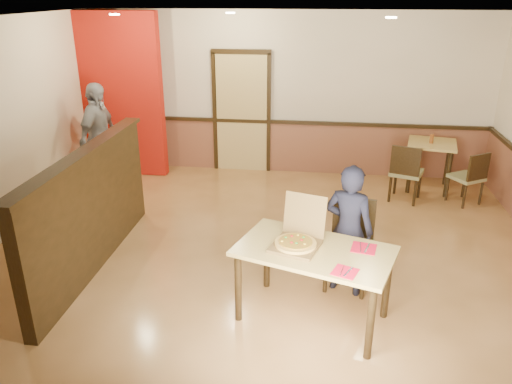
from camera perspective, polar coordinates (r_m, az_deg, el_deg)
floor at (r=6.07m, az=0.84°, el=-8.58°), size 7.00×7.00×0.00m
ceiling at (r=5.23m, az=1.02°, el=18.82°), size 7.00×7.00×0.00m
wall_back at (r=8.87m, az=3.59°, el=11.06°), size 7.00×0.00×7.00m
wainscot_back at (r=9.07m, az=3.43°, el=5.13°), size 7.00×0.04×0.90m
chair_rail_back at (r=8.93m, az=3.49°, el=7.98°), size 7.00×0.06×0.06m
back_door at (r=8.99m, az=-1.63°, el=8.97°), size 0.90×0.06×2.10m
booth_partition at (r=6.10m, az=-18.37°, el=-1.89°), size 0.20×3.10×1.44m
red_accent_panel at (r=9.06m, az=-15.60°, el=10.54°), size 1.60×0.20×2.78m
spot_a at (r=7.57m, az=-15.87°, el=18.94°), size 0.14×0.14×0.02m
spot_b at (r=7.82m, az=-2.95°, el=19.77°), size 0.14×0.14×0.02m
spot_c at (r=6.74m, az=15.18°, el=18.70°), size 0.14×0.14×0.02m
main_table at (r=4.90m, az=6.67°, el=-7.64°), size 1.66×1.26×0.79m
diner_chair at (r=5.62m, az=10.73°, el=-5.42°), size 0.58×0.58×0.99m
side_chair_left at (r=8.03m, az=16.76°, el=2.33°), size 0.58×0.58×0.93m
side_chair_right at (r=8.27m, az=23.26°, el=1.69°), size 0.58×0.58×0.85m
side_table at (r=8.66m, az=19.36°, el=4.22°), size 0.87×0.87×0.80m
diner at (r=5.40m, az=10.52°, el=-4.31°), size 0.62×0.52×1.46m
passerby at (r=8.50m, az=-17.49°, el=5.97°), size 0.52×1.07×1.76m
pizza_box at (r=4.87m, az=4.73°, el=-5.51°), size 0.56×0.61×0.45m
pizza at (r=4.84m, az=4.54°, el=-5.88°), size 0.50×0.50×0.03m
napkin_near at (r=4.52m, az=10.13°, el=-8.96°), size 0.27×0.27×0.01m
napkin_far at (r=4.94m, az=12.21°, el=-6.28°), size 0.27×0.27×0.01m
condiment at (r=8.55m, az=19.44°, el=5.78°), size 0.06×0.06×0.15m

